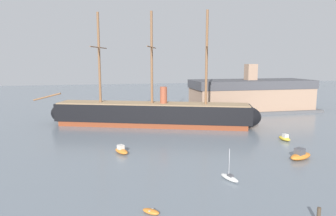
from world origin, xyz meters
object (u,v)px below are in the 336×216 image
Objects in this scene: tall_ship at (152,114)px; motorboat_distant_centre at (162,116)px; dinghy_foreground_left at (151,211)px; motorboat_alongside_stern at (285,138)px; sailboat_near_centre at (230,178)px; dockside_warehouse_right at (251,95)px; mooring_piling_left_pair at (319,216)px; motorboat_mid_right at (300,155)px; motorboat_alongside_bow at (121,150)px.

tall_ship is 11.55× the size of motorboat_distant_centre.
dinghy_foreground_left is at bearing -99.49° from tall_ship.
sailboat_near_centre is at bearing -138.30° from motorboat_alongside_stern.
mooring_piling_left_pair is at bearing -111.80° from dockside_warehouse_right.
sailboat_near_centre is 0.90× the size of motorboat_distant_centre.
motorboat_mid_right is at bearing -107.95° from dockside_warehouse_right.
motorboat_mid_right is (27.12, 12.86, 0.45)m from dinghy_foreground_left.
mooring_piling_left_pair is (4.17, -60.27, 0.17)m from motorboat_distant_centre.
dinghy_foreground_left is at bearing 160.55° from mooring_piling_left_pair.
dockside_warehouse_right is at bearing 55.00° from dinghy_foreground_left.
motorboat_mid_right is 50.83m from dockside_warehouse_right.
mooring_piling_left_pair reaches higher than motorboat_alongside_bow.
motorboat_alongside_bow is 2.18× the size of mooring_piling_left_pair.
motorboat_mid_right reaches higher than mooring_piling_left_pair.
dockside_warehouse_right is at bearing 73.24° from motorboat_alongside_stern.
motorboat_mid_right is 1.04× the size of motorboat_distant_centre.
sailboat_near_centre reaches higher than motorboat_distant_centre.
motorboat_distant_centre is (-0.14, 47.63, 0.34)m from sailboat_near_centre.
mooring_piling_left_pair is 0.04× the size of dockside_warehouse_right.
dockside_warehouse_right is at bearing 60.40° from sailboat_near_centre.
motorboat_mid_right is 1.49× the size of motorboat_alongside_stern.
motorboat_alongside_stern is at bearing 68.45° from motorboat_mid_right.
motorboat_distant_centre is 0.12× the size of dockside_warehouse_right.
dockside_warehouse_right is (44.41, 38.43, 4.53)m from motorboat_alongside_bow.
sailboat_near_centre is (4.54, -37.75, -2.69)m from tall_ship.
motorboat_distant_centre is (-19.86, 30.06, 0.22)m from motorboat_alongside_stern.
motorboat_alongside_stern is 0.70× the size of motorboat_distant_centre.
dinghy_foreground_left is 13.89m from sailboat_near_centre.
motorboat_distant_centre is 2.76× the size of mooring_piling_left_pair.
dinghy_foreground_left is 1.20× the size of mooring_piling_left_pair.
motorboat_alongside_bow is (-9.15, -22.11, -2.53)m from tall_ship.
motorboat_alongside_bow is 33.47m from motorboat_alongside_stern.
motorboat_alongside_bow is 0.09× the size of dockside_warehouse_right.
motorboat_mid_right is at bearing 21.29° from sailboat_near_centre.
motorboat_alongside_bow reaches higher than dinghy_foreground_left.
motorboat_distant_centre is at bearing 66.00° from tall_ship.
motorboat_alongside_stern is (31.74, 24.54, 0.25)m from dinghy_foreground_left.
motorboat_distant_centre is at bearing -168.22° from dockside_warehouse_right.
motorboat_mid_right is (15.11, 5.89, 0.32)m from sailboat_near_centre.
motorboat_distant_centre is (13.55, 31.99, 0.18)m from motorboat_alongside_bow.
motorboat_mid_right is at bearing 25.36° from dinghy_foreground_left.
motorboat_alongside_bow is (-1.68, 22.60, 0.28)m from dinghy_foreground_left.
tall_ship reaches higher than motorboat_alongside_bow.
motorboat_alongside_stern is (19.72, 17.57, 0.12)m from sailboat_near_centre.
motorboat_alongside_stern is at bearing -106.76° from dockside_warehouse_right.
motorboat_mid_right is at bearing -58.34° from tall_ship.
tall_ship is at bearing 99.66° from mooring_piling_left_pair.
motorboat_alongside_bow is 1.13× the size of motorboat_alongside_stern.
dinghy_foreground_left is at bearing -154.64° from motorboat_mid_right.
sailboat_near_centre is (12.02, 6.97, 0.13)m from dinghy_foreground_left.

